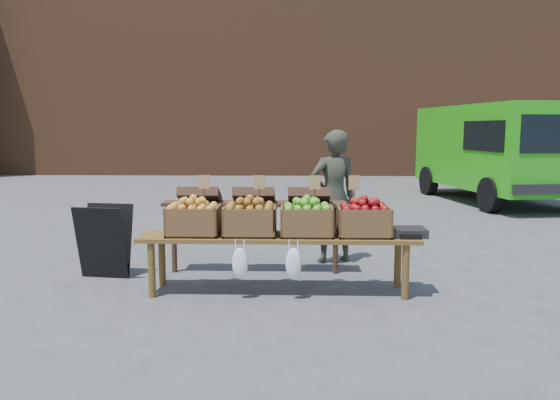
# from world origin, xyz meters

# --- Properties ---
(ground) EXTENTS (80.00, 80.00, 0.00)m
(ground) POSITION_xyz_m (0.00, 0.00, 0.00)
(ground) COLOR #49494B
(brick_building) EXTENTS (24.00, 4.00, 10.00)m
(brick_building) POSITION_xyz_m (0.00, 15.00, 5.00)
(brick_building) COLOR brown
(brick_building) RESTS_ON ground
(delivery_van) EXTENTS (2.89, 4.96, 2.09)m
(delivery_van) POSITION_xyz_m (4.78, 6.56, 1.04)
(delivery_van) COLOR #229D12
(delivery_van) RESTS_ON ground
(vendor) EXTENTS (0.67, 0.54, 1.59)m
(vendor) POSITION_xyz_m (0.86, 0.99, 0.79)
(vendor) COLOR #2F3226
(vendor) RESTS_ON ground
(chalkboard_sign) EXTENTS (0.56, 0.36, 0.80)m
(chalkboard_sign) POSITION_xyz_m (-1.64, 0.21, 0.40)
(chalkboard_sign) COLOR black
(chalkboard_sign) RESTS_ON ground
(back_table) EXTENTS (2.10, 0.44, 1.04)m
(back_table) POSITION_xyz_m (-0.04, 0.45, 0.52)
(back_table) COLOR #3C2418
(back_table) RESTS_ON ground
(display_bench) EXTENTS (2.70, 0.56, 0.57)m
(display_bench) POSITION_xyz_m (0.25, -0.27, 0.28)
(display_bench) COLOR brown
(display_bench) RESTS_ON ground
(crate_golden_apples) EXTENTS (0.50, 0.40, 0.28)m
(crate_golden_apples) POSITION_xyz_m (-0.58, -0.27, 0.71)
(crate_golden_apples) COLOR gold
(crate_golden_apples) RESTS_ON display_bench
(crate_russet_pears) EXTENTS (0.50, 0.40, 0.28)m
(crate_russet_pears) POSITION_xyz_m (-0.03, -0.27, 0.71)
(crate_russet_pears) COLOR #9A6329
(crate_russet_pears) RESTS_ON display_bench
(crate_red_apples) EXTENTS (0.50, 0.40, 0.28)m
(crate_red_apples) POSITION_xyz_m (0.52, -0.27, 0.71)
(crate_red_apples) COLOR #38811B
(crate_red_apples) RESTS_ON display_bench
(crate_green_apples) EXTENTS (0.50, 0.40, 0.28)m
(crate_green_apples) POSITION_xyz_m (1.07, -0.27, 0.71)
(crate_green_apples) COLOR #6A0000
(crate_green_apples) RESTS_ON display_bench
(weighing_scale) EXTENTS (0.34, 0.30, 0.08)m
(weighing_scale) POSITION_xyz_m (1.50, -0.27, 0.61)
(weighing_scale) COLOR black
(weighing_scale) RESTS_ON display_bench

